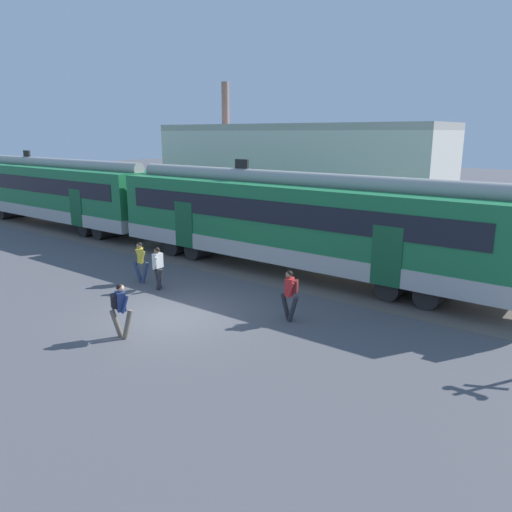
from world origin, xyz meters
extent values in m
plane|color=#515156|center=(0.00, 0.00, 0.00)|extent=(160.00, 160.00, 0.00)
cube|color=#605951|center=(-10.96, 6.79, 0.01)|extent=(80.00, 4.40, 0.01)
cube|color=#B7B7B2|center=(0.04, 6.79, 1.05)|extent=(18.00, 3.06, 0.70)
cube|color=#1E7542|center=(0.04, 6.79, 2.60)|extent=(18.00, 3.00, 2.40)
cube|color=black|center=(0.04, 5.28, 2.80)|extent=(16.56, 0.03, 0.90)
cube|color=#165731|center=(4.99, 5.27, 1.75)|extent=(1.10, 0.04, 2.10)
cube|color=#165731|center=(-4.91, 5.27, 1.75)|extent=(1.10, 0.04, 2.10)
cylinder|color=#9C9C97|center=(0.04, 6.79, 3.98)|extent=(17.64, 0.70, 0.70)
cube|color=black|center=(-2.66, 6.79, 4.53)|extent=(0.70, 0.12, 0.40)
cylinder|color=black|center=(6.32, 6.79, 0.45)|extent=(0.90, 2.40, 0.90)
cylinder|color=black|center=(4.92, 6.79, 0.45)|extent=(0.90, 2.40, 0.90)
cylinder|color=black|center=(-4.84, 6.79, 0.45)|extent=(0.90, 2.40, 0.90)
cylinder|color=black|center=(-6.24, 6.79, 0.45)|extent=(0.90, 2.40, 0.90)
cube|color=#B7B7B2|center=(-18.56, 6.79, 1.05)|extent=(18.00, 3.06, 0.70)
cube|color=#1E7542|center=(-18.56, 6.79, 2.60)|extent=(18.00, 3.00, 2.40)
cube|color=black|center=(-18.56, 5.28, 2.80)|extent=(16.56, 0.03, 0.90)
cube|color=#165731|center=(-13.61, 5.27, 1.75)|extent=(1.10, 0.04, 2.10)
cylinder|color=#9C9C97|center=(-18.56, 6.79, 3.98)|extent=(17.64, 0.70, 0.70)
cube|color=black|center=(-21.26, 6.79, 4.53)|extent=(0.70, 0.12, 0.40)
cylinder|color=black|center=(-12.28, 6.79, 0.45)|extent=(0.90, 2.40, 0.90)
cylinder|color=black|center=(-13.68, 6.79, 0.45)|extent=(0.90, 2.40, 0.90)
cylinder|color=black|center=(-23.44, 6.79, 0.45)|extent=(0.90, 2.40, 0.90)
cylinder|color=black|center=(-24.84, 6.79, 0.45)|extent=(0.90, 2.40, 0.90)
cylinder|color=navy|center=(-3.97, 1.75, 0.43)|extent=(0.34, 0.37, 0.87)
cylinder|color=navy|center=(-3.65, 1.85, 0.43)|extent=(0.34, 0.37, 0.87)
cube|color=gold|center=(-3.81, 1.80, 1.14)|extent=(0.43, 0.41, 0.56)
cylinder|color=gold|center=(-3.59, 1.72, 1.09)|extent=(0.23, 0.25, 0.52)
cylinder|color=gold|center=(-4.03, 1.88, 1.09)|extent=(0.23, 0.25, 0.52)
sphere|color=#9E7051|center=(-3.82, 1.79, 1.53)|extent=(0.22, 0.22, 0.22)
sphere|color=black|center=(-3.81, 1.80, 1.56)|extent=(0.20, 0.20, 0.20)
cylinder|color=#28282D|center=(-2.75, 1.74, 0.43)|extent=(0.36, 0.16, 0.87)
cylinder|color=#28282D|center=(-2.47, 1.57, 0.43)|extent=(0.36, 0.16, 0.87)
cube|color=silver|center=(-2.61, 1.65, 1.14)|extent=(0.25, 0.37, 0.56)
cylinder|color=silver|center=(-2.52, 1.44, 1.09)|extent=(0.25, 0.10, 0.52)
cylinder|color=silver|center=(-2.70, 1.87, 1.09)|extent=(0.25, 0.10, 0.52)
sphere|color=brown|center=(-2.63, 1.65, 1.53)|extent=(0.22, 0.22, 0.22)
sphere|color=black|center=(-2.61, 1.65, 1.56)|extent=(0.20, 0.20, 0.20)
cylinder|color=#6B6051|center=(0.29, -2.08, 0.43)|extent=(0.29, 0.38, 0.87)
cylinder|color=#6B6051|center=(0.00, -2.25, 0.43)|extent=(0.29, 0.38, 0.87)
cube|color=navy|center=(0.15, -2.17, 1.14)|extent=(0.43, 0.38, 0.56)
cylinder|color=navy|center=(-0.09, -2.14, 1.09)|extent=(0.19, 0.26, 0.52)
cylinder|color=navy|center=(0.38, -2.20, 1.09)|extent=(0.19, 0.26, 0.52)
sphere|color=tan|center=(0.16, -2.15, 1.53)|extent=(0.22, 0.22, 0.22)
sphere|color=black|center=(0.15, -2.17, 1.56)|extent=(0.20, 0.20, 0.20)
cube|color=black|center=(0.07, -2.33, 1.16)|extent=(0.32, 0.27, 0.40)
cylinder|color=#28282D|center=(3.06, 2.03, 0.43)|extent=(0.38, 0.27, 0.87)
cylinder|color=#28282D|center=(3.39, 1.96, 0.43)|extent=(0.38, 0.27, 0.87)
cube|color=red|center=(3.22, 2.00, 1.14)|extent=(0.35, 0.42, 0.56)
cylinder|color=red|center=(3.38, 1.82, 1.09)|extent=(0.26, 0.17, 0.52)
cylinder|color=red|center=(3.07, 2.17, 1.09)|extent=(0.26, 0.17, 0.52)
sphere|color=#9E7051|center=(3.20, 1.99, 1.53)|extent=(0.22, 0.22, 0.22)
sphere|color=black|center=(3.22, 2.00, 1.56)|extent=(0.20, 0.20, 0.20)
cube|color=maroon|center=(3.39, 2.06, 1.16)|extent=(0.25, 0.32, 0.40)
cube|color=beige|center=(-6.02, 16.03, 3.00)|extent=(18.91, 5.00, 6.00)
cube|color=#A7A39B|center=(-6.02, 16.03, 6.20)|extent=(18.91, 5.00, 0.40)
cylinder|color=#8C6656|center=(-11.69, 16.03, 7.60)|extent=(0.50, 0.50, 3.20)
camera|label=1|loc=(11.65, -10.55, 5.87)|focal=35.00mm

